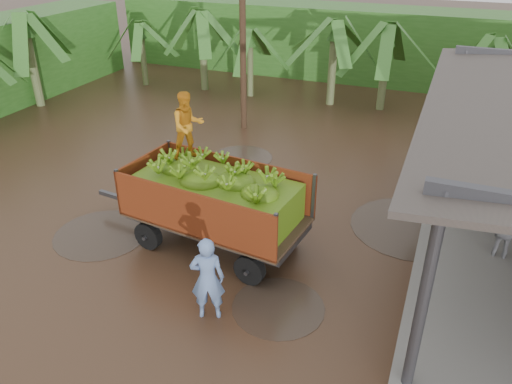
{
  "coord_description": "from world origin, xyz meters",
  "views": [
    {
      "loc": [
        5.14,
        -10.49,
        7.32
      ],
      "look_at": [
        1.09,
        -0.48,
        1.48
      ],
      "focal_mm": 35.0,
      "sensor_mm": 36.0,
      "label": 1
    }
  ],
  "objects_px": {
    "man_grey": "(506,232)",
    "banana_trailer": "(215,198)",
    "utility_pole": "(243,33)",
    "man_blue": "(207,279)"
  },
  "relations": [
    {
      "from": "banana_trailer",
      "to": "utility_pole",
      "type": "bearing_deg",
      "value": 115.05
    },
    {
      "from": "man_blue",
      "to": "utility_pole",
      "type": "height_order",
      "value": "utility_pole"
    },
    {
      "from": "man_grey",
      "to": "utility_pole",
      "type": "bearing_deg",
      "value": -28.07
    },
    {
      "from": "banana_trailer",
      "to": "man_blue",
      "type": "height_order",
      "value": "banana_trailer"
    },
    {
      "from": "man_grey",
      "to": "banana_trailer",
      "type": "bearing_deg",
      "value": 20.96
    },
    {
      "from": "man_blue",
      "to": "man_grey",
      "type": "bearing_deg",
      "value": -164.4
    },
    {
      "from": "banana_trailer",
      "to": "utility_pole",
      "type": "relative_size",
      "value": 0.85
    },
    {
      "from": "utility_pole",
      "to": "banana_trailer",
      "type": "bearing_deg",
      "value": -71.53
    },
    {
      "from": "man_grey",
      "to": "utility_pole",
      "type": "relative_size",
      "value": 0.22
    },
    {
      "from": "utility_pole",
      "to": "man_grey",
      "type": "bearing_deg",
      "value": -32.08
    }
  ]
}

